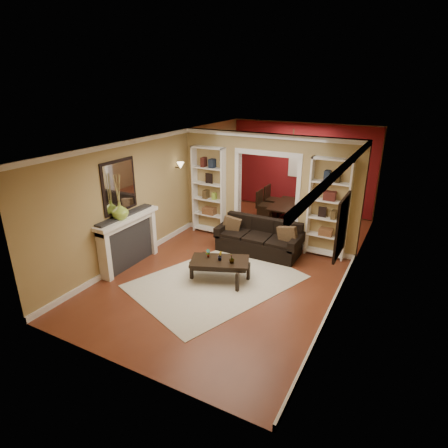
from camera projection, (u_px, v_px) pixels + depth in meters
The scene contains 30 objects.
floor at pixel (245, 258), 8.65m from camera, with size 8.00×8.00×0.00m, color brown.
ceiling at pixel (248, 140), 7.67m from camera, with size 8.00×8.00×0.00m, color white.
wall_back at pixel (302, 168), 11.45m from camera, with size 8.00×8.00×0.00m, color #A28A55.
wall_front at pixel (118, 286), 4.87m from camera, with size 8.00×8.00×0.00m, color #A28A55.
wall_left at pixel (163, 190), 9.15m from camera, with size 8.00×8.00×0.00m, color #A28A55.
wall_right at pixel (353, 220), 7.17m from camera, with size 8.00×8.00×0.00m, color #A28A55.
partition_wall at pixel (267, 190), 9.15m from camera, with size 4.50×0.15×2.70m, color #A28A55.
red_back_panel at pixel (301, 169), 11.44m from camera, with size 4.44×0.04×2.64m, color maroon.
dining_window at pixel (301, 161), 11.32m from camera, with size 0.78×0.03×0.98m, color #8CA5CC.
area_rug at pixel (217, 281), 7.65m from camera, with size 2.30×3.23×0.01m, color beige.
sofa at pixel (259, 237), 8.82m from camera, with size 2.00×0.86×0.78m, color black.
pillow_left at pixel (232, 224), 9.04m from camera, with size 0.42×0.12×0.42m, color brown.
pillow_right at pixel (288, 235), 8.42m from camera, with size 0.44×0.13×0.44m, color brown.
coffee_table at pixel (220, 270), 7.66m from camera, with size 1.17×0.63×0.44m, color black.
plant_left at pixel (208, 253), 7.67m from camera, with size 0.10×0.06×0.18m, color #336626.
plant_center at pixel (220, 256), 7.54m from camera, with size 0.10×0.08×0.19m, color #336626.
plant_right at pixel (232, 259), 7.42m from camera, with size 0.11×0.11×0.19m, color #336626.
bookshelf_left at pixel (209, 191), 9.76m from camera, with size 0.90×0.30×2.30m, color white.
bookshelf_right at pixel (328, 209), 8.40m from camera, with size 0.90×0.30×2.30m, color white.
fireplace at pixel (130, 241), 8.12m from camera, with size 0.32×1.70×1.16m, color white.
vase at pixel (120, 211), 7.69m from camera, with size 0.35×0.35×0.36m, color #89B139.
mirror at pixel (119, 186), 7.74m from camera, with size 0.03×0.95×1.10m, color silver.
wall_sconce at pixel (179, 166), 9.38m from camera, with size 0.18×0.18×0.22m, color #FFE0A5.
framed_art at pixel (341, 226), 6.29m from camera, with size 0.04×0.85×1.05m, color black.
dining_table at pixel (288, 212), 10.87m from camera, with size 0.81×1.46×0.51m, color black.
dining_chair_nw at pixel (267, 206), 10.79m from camera, with size 0.45×0.45×0.92m, color black.
dining_chair_ne at pixel (304, 213), 10.33m from camera, with size 0.41×0.41×0.82m, color black.
dining_chair_sw at pixel (275, 200), 11.29m from camera, with size 0.46×0.46×0.92m, color black.
dining_chair_se at pixel (310, 206), 10.81m from camera, with size 0.43×0.43×0.88m, color black.
chandelier at pixel (289, 152), 10.14m from camera, with size 0.50×0.50×0.30m, color #362B18.
Camera 1 is at (3.22, -7.10, 3.85)m, focal length 30.00 mm.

